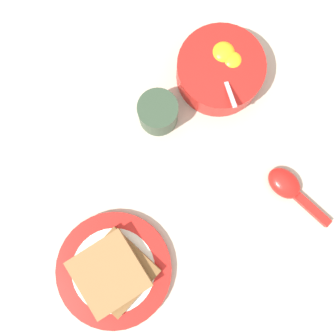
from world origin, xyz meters
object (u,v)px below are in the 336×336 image
at_px(toast_plate, 114,270).
at_px(toast_sandwich, 113,273).
at_px(egg_bowl, 220,70).
at_px(soup_spoon, 287,186).
at_px(drinking_cup, 158,113).

xyz_separation_m(toast_plate, toast_sandwich, (-0.00, -0.00, 0.02)).
bearing_deg(egg_bowl, soup_spoon, -95.79).
bearing_deg(egg_bowl, drinking_cup, -179.67).
xyz_separation_m(toast_sandwich, drinking_cup, (0.21, 0.17, 0.00)).
distance_m(toast_plate, toast_sandwich, 0.02).
bearing_deg(toast_sandwich, soup_spoon, -9.44).
xyz_separation_m(egg_bowl, toast_sandwich, (-0.34, -0.17, 0.00)).
bearing_deg(drinking_cup, toast_plate, -140.89).
bearing_deg(soup_spoon, toast_sandwich, 170.56).
distance_m(toast_sandwich, drinking_cup, 0.27).
relative_size(toast_sandwich, drinking_cup, 1.83).
relative_size(egg_bowl, drinking_cup, 2.23).
xyz_separation_m(toast_plate, drinking_cup, (0.21, 0.17, 0.02)).
bearing_deg(toast_plate, drinking_cup, 39.11).
distance_m(egg_bowl, toast_sandwich, 0.39).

